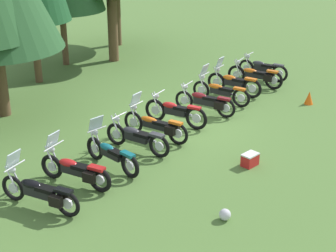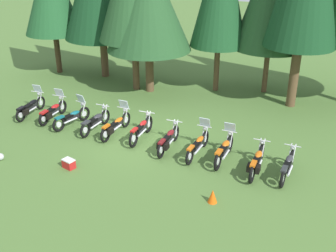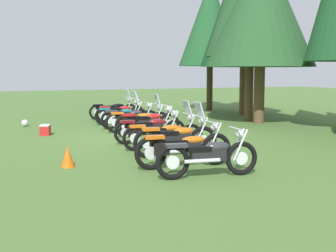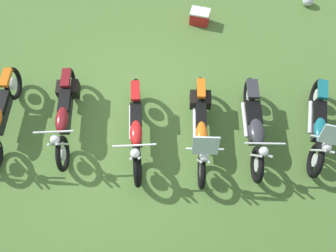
{
  "view_description": "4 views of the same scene",
  "coord_description": "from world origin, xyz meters",
  "px_view_note": "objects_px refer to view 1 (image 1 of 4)",
  "views": [
    {
      "loc": [
        -14.18,
        -6.48,
        6.55
      ],
      "look_at": [
        -1.54,
        -0.23,
        0.59
      ],
      "focal_mm": 54.68,
      "sensor_mm": 36.0,
      "label": 1
    },
    {
      "loc": [
        6.13,
        -14.6,
        8.19
      ],
      "look_at": [
        0.92,
        0.78,
        0.53
      ],
      "focal_mm": 44.5,
      "sensor_mm": 36.0,
      "label": 2
    },
    {
      "loc": [
        14.24,
        -5.43,
        2.16
      ],
      "look_at": [
        1.4,
        0.29,
        0.51
      ],
      "focal_mm": 49.37,
      "sensor_mm": 36.0,
      "label": 3
    },
    {
      "loc": [
        -0.4,
        3.24,
        6.14
      ],
      "look_at": [
        -0.68,
        0.46,
        0.91
      ],
      "focal_mm": 35.51,
      "sensor_mm": 36.0,
      "label": 4
    }
  ],
  "objects_px": {
    "motorcycle_6": "(206,101)",
    "motorcycle_7": "(220,91)",
    "motorcycle_4": "(156,125)",
    "dropped_helmet": "(225,215)",
    "motorcycle_0": "(40,191)",
    "motorcycle_8": "(233,82)",
    "motorcycle_9": "(256,75)",
    "motorcycle_1": "(76,169)",
    "traffic_cone": "(309,98)",
    "motorcycle_3": "(137,137)",
    "motorcycle_10": "(262,68)",
    "motorcycle_5": "(175,112)",
    "picnic_cooler": "(250,160)",
    "motorcycle_2": "(111,153)"
  },
  "relations": [
    {
      "from": "motorcycle_7",
      "to": "motorcycle_10",
      "type": "relative_size",
      "value": 1.05
    },
    {
      "from": "motorcycle_1",
      "to": "motorcycle_8",
      "type": "distance_m",
      "value": 8.57
    },
    {
      "from": "motorcycle_2",
      "to": "picnic_cooler",
      "type": "height_order",
      "value": "motorcycle_2"
    },
    {
      "from": "motorcycle_8",
      "to": "picnic_cooler",
      "type": "height_order",
      "value": "motorcycle_8"
    },
    {
      "from": "motorcycle_5",
      "to": "motorcycle_8",
      "type": "bearing_deg",
      "value": -97.73
    },
    {
      "from": "motorcycle_8",
      "to": "motorcycle_9",
      "type": "xyz_separation_m",
      "value": [
        1.32,
        -0.48,
        -0.02
      ]
    },
    {
      "from": "motorcycle_10",
      "to": "picnic_cooler",
      "type": "xyz_separation_m",
      "value": [
        -7.88,
        -2.02,
        -0.28
      ]
    },
    {
      "from": "motorcycle_0",
      "to": "picnic_cooler",
      "type": "bearing_deg",
      "value": -130.93
    },
    {
      "from": "motorcycle_1",
      "to": "motorcycle_10",
      "type": "bearing_deg",
      "value": -97.05
    },
    {
      "from": "motorcycle_10",
      "to": "dropped_helmet",
      "type": "height_order",
      "value": "motorcycle_10"
    },
    {
      "from": "motorcycle_0",
      "to": "motorcycle_2",
      "type": "height_order",
      "value": "motorcycle_2"
    },
    {
      "from": "dropped_helmet",
      "to": "motorcycle_5",
      "type": "bearing_deg",
      "value": 37.08
    },
    {
      "from": "motorcycle_3",
      "to": "motorcycle_9",
      "type": "height_order",
      "value": "motorcycle_9"
    },
    {
      "from": "motorcycle_7",
      "to": "motorcycle_8",
      "type": "bearing_deg",
      "value": -90.15
    },
    {
      "from": "motorcycle_0",
      "to": "motorcycle_8",
      "type": "distance_m",
      "value": 9.87
    },
    {
      "from": "motorcycle_0",
      "to": "traffic_cone",
      "type": "distance_m",
      "value": 10.83
    },
    {
      "from": "motorcycle_2",
      "to": "motorcycle_9",
      "type": "xyz_separation_m",
      "value": [
        8.59,
        -1.42,
        0.02
      ]
    },
    {
      "from": "motorcycle_1",
      "to": "motorcycle_10",
      "type": "distance_m",
      "value": 11.03
    },
    {
      "from": "motorcycle_1",
      "to": "motorcycle_3",
      "type": "xyz_separation_m",
      "value": [
        2.47,
        -0.39,
        0.0
      ]
    },
    {
      "from": "motorcycle_4",
      "to": "dropped_helmet",
      "type": "bearing_deg",
      "value": 143.62
    },
    {
      "from": "motorcycle_6",
      "to": "motorcycle_7",
      "type": "distance_m",
      "value": 1.27
    },
    {
      "from": "motorcycle_9",
      "to": "dropped_helmet",
      "type": "height_order",
      "value": "motorcycle_9"
    },
    {
      "from": "motorcycle_8",
      "to": "traffic_cone",
      "type": "relative_size",
      "value": 4.71
    },
    {
      "from": "motorcycle_1",
      "to": "traffic_cone",
      "type": "distance_m",
      "value": 9.61
    },
    {
      "from": "dropped_helmet",
      "to": "picnic_cooler",
      "type": "bearing_deg",
      "value": 6.6
    },
    {
      "from": "motorcycle_3",
      "to": "motorcycle_8",
      "type": "distance_m",
      "value": 6.07
    },
    {
      "from": "motorcycle_1",
      "to": "motorcycle_0",
      "type": "bearing_deg",
      "value": 87.74
    },
    {
      "from": "motorcycle_9",
      "to": "traffic_cone",
      "type": "distance_m",
      "value": 2.63
    },
    {
      "from": "motorcycle_0",
      "to": "motorcycle_9",
      "type": "xyz_separation_m",
      "value": [
        11.1,
        -1.8,
        0.0
      ]
    },
    {
      "from": "motorcycle_6",
      "to": "motorcycle_10",
      "type": "height_order",
      "value": "motorcycle_10"
    },
    {
      "from": "motorcycle_4",
      "to": "motorcycle_8",
      "type": "bearing_deg",
      "value": -91.32
    },
    {
      "from": "motorcycle_5",
      "to": "motorcycle_7",
      "type": "xyz_separation_m",
      "value": [
        2.66,
        -0.55,
        -0.01
      ]
    },
    {
      "from": "motorcycle_5",
      "to": "motorcycle_6",
      "type": "relative_size",
      "value": 1.0
    },
    {
      "from": "motorcycle_4",
      "to": "motorcycle_9",
      "type": "height_order",
      "value": "motorcycle_4"
    },
    {
      "from": "motorcycle_6",
      "to": "motorcycle_7",
      "type": "xyz_separation_m",
      "value": [
        1.27,
        -0.04,
        0.01
      ]
    },
    {
      "from": "motorcycle_3",
      "to": "motorcycle_9",
      "type": "relative_size",
      "value": 0.96
    },
    {
      "from": "motorcycle_2",
      "to": "motorcycle_7",
      "type": "xyz_separation_m",
      "value": [
        6.18,
        -0.8,
        0.02
      ]
    },
    {
      "from": "motorcycle_3",
      "to": "traffic_cone",
      "type": "distance_m",
      "value": 7.24
    },
    {
      "from": "motorcycle_7",
      "to": "motorcycle_10",
      "type": "xyz_separation_m",
      "value": [
        3.51,
        -0.55,
        -0.0
      ]
    },
    {
      "from": "motorcycle_3",
      "to": "motorcycle_8",
      "type": "xyz_separation_m",
      "value": [
        6.01,
        -0.84,
        0.03
      ]
    },
    {
      "from": "picnic_cooler",
      "to": "traffic_cone",
      "type": "height_order",
      "value": "traffic_cone"
    },
    {
      "from": "motorcycle_3",
      "to": "motorcycle_10",
      "type": "bearing_deg",
      "value": -91.71
    },
    {
      "from": "motorcycle_5",
      "to": "motorcycle_10",
      "type": "bearing_deg",
      "value": -97.49
    },
    {
      "from": "motorcycle_0",
      "to": "motorcycle_10",
      "type": "height_order",
      "value": "motorcycle_0"
    },
    {
      "from": "motorcycle_7",
      "to": "motorcycle_10",
      "type": "height_order",
      "value": "motorcycle_7"
    },
    {
      "from": "motorcycle_10",
      "to": "dropped_helmet",
      "type": "bearing_deg",
      "value": 109.73
    },
    {
      "from": "motorcycle_3",
      "to": "motorcycle_6",
      "type": "height_order",
      "value": "motorcycle_3"
    },
    {
      "from": "motorcycle_6",
      "to": "picnic_cooler",
      "type": "distance_m",
      "value": 4.06
    },
    {
      "from": "motorcycle_1",
      "to": "motorcycle_6",
      "type": "xyz_separation_m",
      "value": [
        6.13,
        -1.06,
        0.01
      ]
    },
    {
      "from": "motorcycle_0",
      "to": "motorcycle_9",
      "type": "relative_size",
      "value": 0.98
    }
  ]
}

